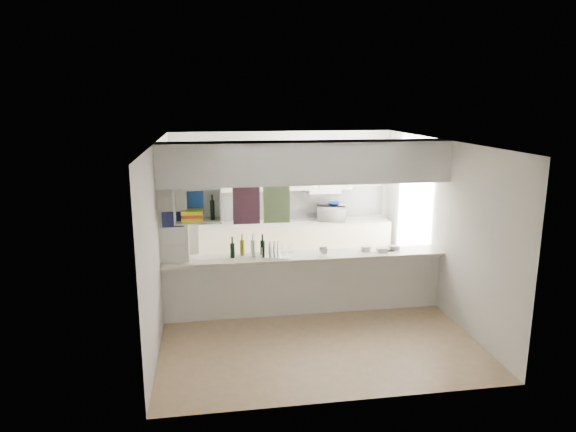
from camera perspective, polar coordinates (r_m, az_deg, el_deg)
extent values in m
plane|color=#957656|center=(7.99, 1.89, -10.63)|extent=(4.80, 4.80, 0.00)
plane|color=white|center=(7.35, 2.04, 8.30)|extent=(4.80, 4.80, 0.00)
plane|color=silver|center=(9.88, -0.66, 1.86)|extent=(4.20, 0.00, 4.20)
plane|color=silver|center=(7.47, -14.07, -2.14)|extent=(0.00, 4.80, 4.80)
plane|color=silver|center=(8.22, 16.50, -0.93)|extent=(0.00, 4.80, 4.80)
cube|color=silver|center=(7.82, 1.91, -7.67)|extent=(4.20, 0.15, 0.88)
cube|color=#BDB7A6|center=(7.68, 1.94, -4.46)|extent=(4.20, 0.50, 0.04)
cube|color=white|center=(7.38, 2.02, 5.98)|extent=(4.20, 0.50, 0.60)
cube|color=silver|center=(7.45, -12.54, -2.09)|extent=(0.40, 0.18, 2.60)
cube|color=#191E4C|center=(7.30, -12.68, -0.38)|extent=(0.30, 0.01, 0.22)
cube|color=white|center=(7.36, -12.59, -2.13)|extent=(0.30, 0.01, 0.24)
cube|color=black|center=(7.59, -4.65, 1.38)|extent=(0.40, 0.02, 0.62)
cube|color=#1A7277|center=(7.63, -1.28, 1.49)|extent=(0.40, 0.02, 0.62)
cube|color=white|center=(7.29, -9.93, -0.58)|extent=(0.65, 0.35, 0.02)
cube|color=white|center=(7.20, -10.07, 3.10)|extent=(0.65, 0.35, 0.02)
cube|color=white|center=(7.40, -9.98, 1.49)|extent=(0.65, 0.02, 0.50)
cube|color=white|center=(7.25, -12.47, 1.16)|extent=(0.02, 0.35, 0.50)
cube|color=white|center=(7.24, -7.53, 1.33)|extent=(0.02, 0.35, 0.50)
cube|color=yellow|center=(7.28, -10.57, -0.32)|extent=(0.30, 0.24, 0.05)
cube|color=red|center=(7.27, -10.58, 0.06)|extent=(0.28, 0.22, 0.05)
cube|color=yellow|center=(7.26, -10.60, 0.45)|extent=(0.30, 0.24, 0.05)
cube|color=#0D3793|center=(7.36, -10.37, 1.42)|extent=(0.26, 0.02, 0.34)
cylinder|color=black|center=(7.26, -8.39, 0.64)|extent=(0.06, 0.06, 0.28)
cube|color=beige|center=(9.82, 0.77, -3.31)|extent=(3.60, 0.60, 0.90)
cube|color=#BDB7A6|center=(9.70, 0.77, -0.73)|extent=(3.60, 0.63, 0.03)
cube|color=silver|center=(9.91, 0.50, 1.42)|extent=(3.60, 0.03, 0.60)
cube|color=beige|center=(9.62, -0.52, 5.06)|extent=(2.62, 0.34, 0.72)
cube|color=white|center=(9.75, 3.92, 2.76)|extent=(0.60, 0.46, 0.12)
cube|color=silver|center=(9.53, 4.22, 2.31)|extent=(0.60, 0.02, 0.05)
imported|color=white|center=(9.81, 4.87, 0.36)|extent=(0.62, 0.51, 0.30)
imported|color=#0D3793|center=(9.79, 5.09, 1.39)|extent=(0.24, 0.24, 0.06)
cube|color=silver|center=(7.60, -1.20, -4.41)|extent=(0.50, 0.42, 0.01)
cylinder|color=white|center=(7.58, -2.01, -3.55)|extent=(0.07, 0.21, 0.22)
cylinder|color=white|center=(7.57, -1.53, -3.56)|extent=(0.07, 0.21, 0.22)
cylinder|color=white|center=(7.57, -1.04, -3.58)|extent=(0.07, 0.21, 0.22)
imported|color=white|center=(7.64, 3.98, -3.87)|extent=(0.16, 0.16, 0.11)
cylinder|color=black|center=(7.54, -6.19, -3.84)|extent=(0.07, 0.07, 0.22)
cylinder|color=black|center=(7.49, -6.22, -2.68)|extent=(0.03, 0.03, 0.10)
cylinder|color=olive|center=(7.62, -5.10, -3.57)|extent=(0.07, 0.07, 0.23)
cylinder|color=olive|center=(7.58, -5.12, -2.37)|extent=(0.03, 0.03, 0.10)
cylinder|color=silver|center=(7.55, -3.92, -3.64)|extent=(0.07, 0.07, 0.25)
cylinder|color=silver|center=(7.50, -3.94, -2.37)|extent=(0.03, 0.03, 0.10)
cylinder|color=black|center=(7.65, -2.85, -3.53)|extent=(0.07, 0.07, 0.22)
cylinder|color=black|center=(7.60, -2.86, -2.40)|extent=(0.03, 0.03, 0.10)
cylinder|color=silver|center=(7.94, 8.66, -3.57)|extent=(0.15, 0.15, 0.08)
cube|color=silver|center=(7.91, 10.40, -3.73)|extent=(0.15, 0.11, 0.07)
cube|color=silver|center=(8.08, 11.65, -3.44)|extent=(0.15, 0.11, 0.07)
cube|color=black|center=(7.99, 11.20, -3.81)|extent=(0.14, 0.07, 0.01)
cylinder|color=black|center=(9.62, -4.43, -0.32)|extent=(0.11, 0.11, 0.15)
cube|color=brown|center=(9.72, -0.61, -0.05)|extent=(0.10, 0.09, 0.18)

